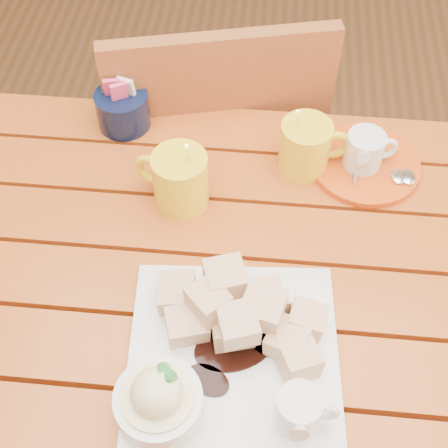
# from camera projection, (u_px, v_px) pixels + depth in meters

# --- Properties ---
(ground) EXTENTS (5.00, 5.00, 0.00)m
(ground) POSITION_uv_depth(u_px,v_px,m) (223.00, 447.00, 1.53)
(ground) COLOR #563518
(ground) RESTS_ON ground
(table) EXTENTS (1.20, 0.79, 0.75)m
(table) POSITION_uv_depth(u_px,v_px,m) (222.00, 322.00, 1.02)
(table) COLOR #B04516
(table) RESTS_ON ground
(dessert_plate) EXTENTS (0.31, 0.31, 0.12)m
(dessert_plate) POSITION_uv_depth(u_px,v_px,m) (221.00, 357.00, 0.83)
(dessert_plate) COLOR white
(dessert_plate) RESTS_ON table
(coffee_mug_left) EXTENTS (0.13, 0.09, 0.15)m
(coffee_mug_left) POSITION_uv_depth(u_px,v_px,m) (179.00, 179.00, 1.00)
(coffee_mug_left) COLOR yellow
(coffee_mug_left) RESTS_ON table
(coffee_mug_right) EXTENTS (0.12, 0.09, 0.14)m
(coffee_mug_right) POSITION_uv_depth(u_px,v_px,m) (306.00, 146.00, 1.05)
(coffee_mug_right) COLOR yellow
(coffee_mug_right) RESTS_ON table
(cream_pitcher) EXTENTS (0.09, 0.08, 0.08)m
(cream_pitcher) POSITION_uv_depth(u_px,v_px,m) (365.00, 152.00, 1.05)
(cream_pitcher) COLOR white
(cream_pitcher) RESTS_ON table
(sugar_caddy) EXTENTS (0.10, 0.10, 0.10)m
(sugar_caddy) POSITION_uv_depth(u_px,v_px,m) (123.00, 109.00, 1.12)
(sugar_caddy) COLOR black
(sugar_caddy) RESTS_ON table
(orange_saucer) EXTENTS (0.19, 0.19, 0.02)m
(orange_saucer) POSITION_uv_depth(u_px,v_px,m) (366.00, 164.00, 1.08)
(orange_saucer) COLOR #D84E12
(orange_saucer) RESTS_ON table
(chair_far) EXTENTS (0.52, 0.52, 0.91)m
(chair_far) POSITION_uv_depth(u_px,v_px,m) (215.00, 152.00, 1.44)
(chair_far) COLOR brown
(chair_far) RESTS_ON ground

